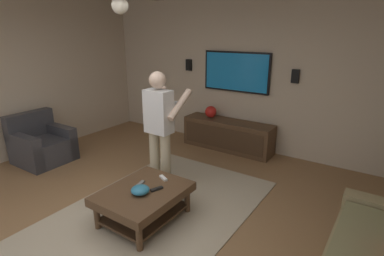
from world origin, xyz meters
TOP-DOWN VIEW (x-y plane):
  - ground_plane at (0.00, 0.00)m, footprint 7.73×7.73m
  - wall_back_tv at (3.27, 0.00)m, footprint 0.10×6.22m
  - area_rug at (0.57, -0.11)m, footprint 3.07×1.99m
  - armchair at (0.68, 2.50)m, footprint 0.82×0.83m
  - coffee_table at (0.37, -0.11)m, footprint 1.00×0.80m
  - media_console at (2.94, 0.15)m, footprint 0.45×1.70m
  - tv at (3.18, 0.15)m, footprint 0.05×1.28m
  - person_standing at (1.12, 0.25)m, footprint 0.53×0.54m
  - bowl at (0.29, -0.14)m, footprint 0.21×0.21m
  - remote_white at (0.71, -0.13)m, footprint 0.10×0.15m
  - remote_black at (0.45, -0.24)m, footprint 0.16×0.10m
  - remote_grey at (0.44, 0.00)m, footprint 0.16×0.08m
  - vase_round at (2.96, 0.54)m, footprint 0.22×0.22m
  - wall_speaker_left at (3.19, -0.91)m, footprint 0.06×0.12m
  - wall_speaker_right at (3.19, 1.20)m, footprint 0.06×0.12m

SIDE VIEW (x-z plane):
  - ground_plane at x=0.00m, z-range 0.00..0.00m
  - area_rug at x=0.57m, z-range 0.00..0.01m
  - media_console at x=2.94m, z-range 0.00..0.55m
  - armchair at x=0.68m, z-range -0.13..0.69m
  - coffee_table at x=0.37m, z-range 0.10..0.50m
  - remote_white at x=0.71m, z-range 0.40..0.42m
  - remote_black at x=0.45m, z-range 0.40..0.42m
  - remote_grey at x=0.44m, z-range 0.40..0.42m
  - bowl at x=0.29m, z-range 0.40..0.49m
  - vase_round at x=2.96m, z-range 0.55..0.77m
  - person_standing at x=1.12m, z-range 0.11..1.75m
  - wall_back_tv at x=3.27m, z-range 0.00..2.76m
  - tv at x=3.18m, z-range 1.06..1.78m
  - wall_speaker_left at x=3.19m, z-range 1.31..1.53m
  - wall_speaker_right at x=3.19m, z-range 1.37..1.59m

